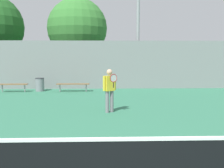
% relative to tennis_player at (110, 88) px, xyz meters
% --- Properties ---
extents(tennis_player, '(0.54, 0.51, 1.66)m').
position_rel_tennis_player_xyz_m(tennis_player, '(0.00, 0.00, 0.00)').
color(tennis_player, slate).
rests_on(tennis_player, ground_plane).
extents(bench_courtside_near, '(1.65, 0.40, 0.48)m').
position_rel_tennis_player_xyz_m(bench_courtside_near, '(-5.54, 5.62, -0.51)').
color(bench_courtside_near, brown).
rests_on(bench_courtside_near, ground_plane).
extents(bench_courtside_far, '(1.94, 0.40, 0.48)m').
position_rel_tennis_player_xyz_m(bench_courtside_far, '(-2.04, 5.62, -0.51)').
color(bench_courtside_far, brown).
rests_on(bench_courtside_far, ground_plane).
extents(light_pole_center_back, '(0.90, 0.60, 8.97)m').
position_rel_tennis_player_xyz_m(light_pole_center_back, '(2.05, 7.56, 4.63)').
color(light_pole_center_back, '#939399').
rests_on(light_pole_center_back, ground_plane).
extents(trash_bin, '(0.54, 0.54, 0.80)m').
position_rel_tennis_player_xyz_m(trash_bin, '(-4.06, 5.91, -0.55)').
color(trash_bin, gray).
rests_on(trash_bin, ground_plane).
extents(back_fence, '(32.58, 0.06, 3.08)m').
position_rel_tennis_player_xyz_m(back_fence, '(0.27, 6.96, 0.59)').
color(back_fence, gray).
rests_on(back_fence, ground_plane).
extents(tree_dark_dense, '(4.71, 4.71, 6.61)m').
position_rel_tennis_player_xyz_m(tree_dark_dense, '(-2.28, 11.28, 3.29)').
color(tree_dark_dense, brown).
rests_on(tree_dark_dense, ground_plane).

